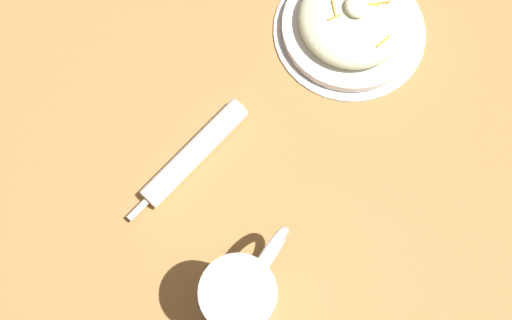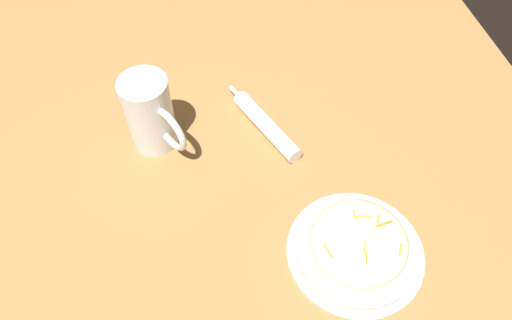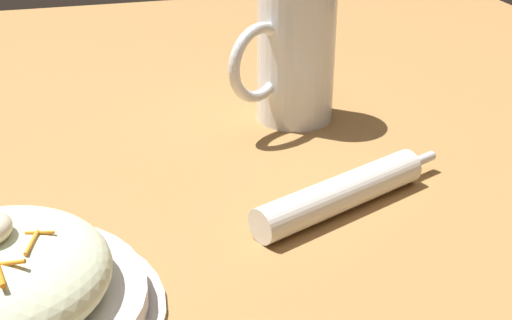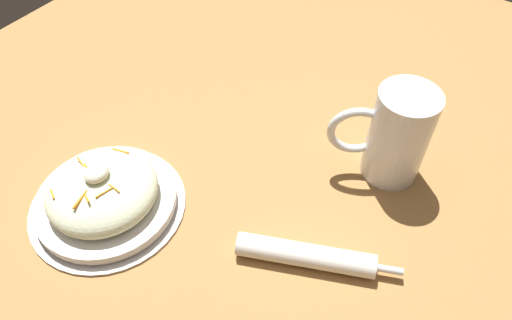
{
  "view_description": "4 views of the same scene",
  "coord_description": "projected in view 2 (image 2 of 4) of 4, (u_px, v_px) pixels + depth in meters",
  "views": [
    {
      "loc": [
        -0.17,
        0.16,
        0.93
      ],
      "look_at": [
        0.07,
        0.04,
        0.07
      ],
      "focal_mm": 47.55,
      "sensor_mm": 36.0,
      "label": 1
    },
    {
      "loc": [
        -0.02,
        -0.49,
        0.77
      ],
      "look_at": [
        0.09,
        0.0,
        0.06
      ],
      "focal_mm": 34.4,
      "sensor_mm": 36.0,
      "label": 2
    },
    {
      "loc": [
        0.65,
        -0.11,
        0.33
      ],
      "look_at": [
        0.12,
        0.04,
        0.05
      ],
      "focal_mm": 48.91,
      "sensor_mm": 36.0,
      "label": 3
    },
    {
      "loc": [
        0.44,
        0.24,
        0.59
      ],
      "look_at": [
        0.08,
        -0.0,
        0.09
      ],
      "focal_mm": 33.37,
      "sensor_mm": 36.0,
      "label": 4
    }
  ],
  "objects": [
    {
      "name": "salad_plate",
      "position": [
        358.0,
        245.0,
        0.81
      ],
      "size": [
        0.23,
        0.23,
        0.09
      ],
      "color": "silver",
      "rests_on": "ground_plane"
    },
    {
      "name": "napkin_roll",
      "position": [
        266.0,
        125.0,
        0.98
      ],
      "size": [
        0.11,
        0.22,
        0.03
      ],
      "color": "white",
      "rests_on": "ground_plane"
    },
    {
      "name": "beer_mug",
      "position": [
        151.0,
        117.0,
        0.92
      ],
      "size": [
        0.11,
        0.14,
        0.16
      ],
      "color": "white",
      "rests_on": "ground_plane"
    },
    {
      "name": "ground_plane",
      "position": [
        209.0,
        189.0,
        0.91
      ],
      "size": [
        1.43,
        1.43,
        0.0
      ],
      "primitive_type": "plane",
      "color": "#9E703D"
    }
  ]
}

